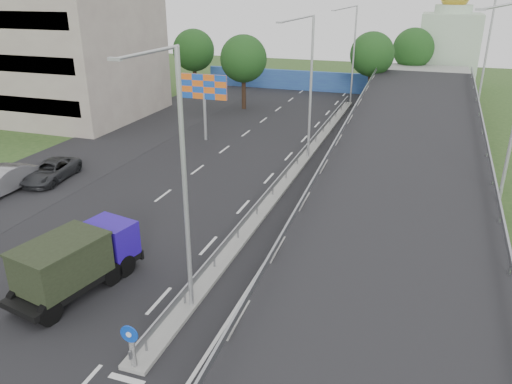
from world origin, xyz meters
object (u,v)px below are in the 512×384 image
at_px(church, 449,44).
at_px(dump_truck, 77,260).
at_px(billboard, 204,91).
at_px(parked_car_b, 0,181).
at_px(lamp_post_far, 352,50).
at_px(lamp_post_near, 179,173).
at_px(parked_car_c, 50,171).
at_px(lamp_post_mid, 308,81).
at_px(sign_bollard, 132,346).

distance_m(church, dump_truck, 56.38).
distance_m(billboard, parked_car_b, 16.89).
bearing_deg(lamp_post_far, lamp_post_near, -90.00).
bearing_deg(dump_truck, lamp_post_near, 14.32).
height_order(lamp_post_near, parked_car_c, lamp_post_near).
relative_size(church, dump_truck, 2.25).
bearing_deg(dump_truck, parked_car_c, 145.79).
bearing_deg(lamp_post_far, parked_car_b, -116.43).
xyz_separation_m(lamp_post_far, dump_truck, (-4.93, -40.26, -4.38)).
bearing_deg(parked_car_c, billboard, 56.84).
bearing_deg(billboard, church, 59.30).
height_order(lamp_post_mid, parked_car_b, lamp_post_mid).
distance_m(dump_truck, parked_car_b, 13.60).
distance_m(lamp_post_mid, church, 35.41).
bearing_deg(church, lamp_post_far, -125.24).
bearing_deg(sign_bollard, lamp_post_mid, 89.74).
relative_size(sign_bollard, parked_car_c, 0.35).
xyz_separation_m(lamp_post_near, billboard, (-9.11, 22.00, -1.62)).
bearing_deg(church, lamp_post_near, -100.38).
xyz_separation_m(church, parked_car_b, (-26.23, -46.88, -4.49)).
xyz_separation_m(lamp_post_mid, parked_car_b, (-16.34, -12.88, -4.99)).
relative_size(lamp_post_near, parked_car_c, 2.11).
xyz_separation_m(billboard, dump_truck, (4.18, -22.26, -2.76)).
distance_m(sign_bollard, church, 58.84).
bearing_deg(parked_car_c, sign_bollard, -50.05).
height_order(parked_car_b, parked_car_c, parked_car_b).
bearing_deg(lamp_post_near, lamp_post_mid, 90.00).
bearing_deg(lamp_post_mid, billboard, 167.62).
height_order(lamp_post_far, billboard, lamp_post_far).
distance_m(church, parked_car_c, 50.76).
bearing_deg(lamp_post_mid, lamp_post_far, 90.00).
bearing_deg(dump_truck, billboard, 111.99).
bearing_deg(lamp_post_near, church, 79.62).
relative_size(billboard, dump_truck, 0.90).
distance_m(lamp_post_near, dump_truck, 6.60).
bearing_deg(billboard, dump_truck, -79.36).
relative_size(sign_bollard, lamp_post_far, 0.17).
bearing_deg(sign_bollard, parked_car_b, 146.01).
relative_size(sign_bollard, billboard, 0.30).
bearing_deg(lamp_post_far, lamp_post_mid, -90.00).
relative_size(lamp_post_near, church, 0.73).
bearing_deg(lamp_post_mid, sign_bollard, -90.26).
height_order(sign_bollard, parked_car_b, sign_bollard).
distance_m(lamp_post_mid, parked_car_c, 18.73).
xyz_separation_m(lamp_post_far, church, (9.89, 14.00, -0.50)).
bearing_deg(church, billboard, -120.70).
height_order(sign_bollard, lamp_post_near, lamp_post_near).
xyz_separation_m(lamp_post_mid, lamp_post_far, (0.00, 20.00, 0.00)).
bearing_deg(sign_bollard, dump_truck, 143.47).
distance_m(lamp_post_far, billboard, 20.24).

